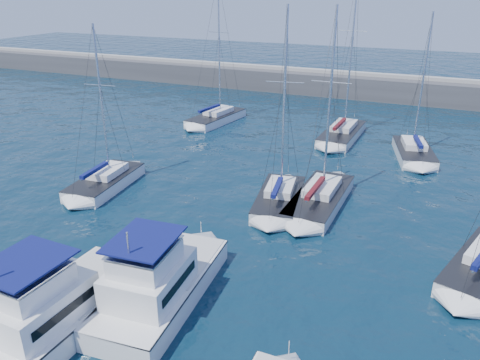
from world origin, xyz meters
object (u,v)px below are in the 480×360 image
at_px(motor_yacht_stbd_inner, 158,285).
at_px(sailboat_mid_d, 320,199).
at_px(sailboat_back_a, 216,118).
at_px(sailboat_back_c, 414,152).
at_px(motor_yacht_port_inner, 52,310).
at_px(sailboat_mid_a, 106,181).
at_px(sailboat_back_b, 342,133).
at_px(sailboat_mid_c, 279,198).

relative_size(motor_yacht_stbd_inner, sailboat_mid_d, 0.68).
relative_size(motor_yacht_stbd_inner, sailboat_back_a, 0.60).
bearing_deg(sailboat_back_c, sailboat_back_a, 157.50).
height_order(motor_yacht_port_inner, sailboat_back_a, sailboat_back_a).
bearing_deg(sailboat_mid_d, sailboat_mid_a, -166.13).
relative_size(motor_yacht_port_inner, motor_yacht_stbd_inner, 1.00).
bearing_deg(sailboat_back_a, sailboat_back_b, 7.43).
relative_size(sailboat_mid_a, sailboat_back_c, 0.97).
distance_m(motor_yacht_port_inner, motor_yacht_stbd_inner, 4.98).
relative_size(sailboat_mid_d, sailboat_back_a, 0.88).
relative_size(sailboat_mid_a, sailboat_mid_d, 0.90).
bearing_deg(sailboat_mid_c, sailboat_back_b, 77.79).
bearing_deg(motor_yacht_port_inner, sailboat_back_c, 69.15).
distance_m(motor_yacht_stbd_inner, sailboat_back_c, 29.87).
bearing_deg(motor_yacht_stbd_inner, sailboat_back_c, 65.40).
height_order(sailboat_mid_c, sailboat_back_c, sailboat_mid_c).
height_order(sailboat_mid_c, sailboat_back_a, sailboat_back_a).
bearing_deg(sailboat_back_b, sailboat_back_a, -179.25).
distance_m(motor_yacht_stbd_inner, sailboat_back_b, 31.44).
relative_size(motor_yacht_port_inner, sailboat_mid_d, 0.68).
bearing_deg(sailboat_back_b, sailboat_mid_d, -81.28).
bearing_deg(motor_yacht_port_inner, sailboat_back_b, 82.30).
bearing_deg(sailboat_mid_a, sailboat_mid_c, 4.47).
xyz_separation_m(motor_yacht_port_inner, sailboat_mid_a, (-8.54, 14.49, -0.63)).
bearing_deg(sailboat_mid_a, motor_yacht_port_inner, -65.22).
bearing_deg(motor_yacht_stbd_inner, motor_yacht_port_inner, -138.74).
relative_size(sailboat_mid_c, sailboat_back_c, 1.07).
distance_m(sailboat_back_a, sailboat_back_b, 14.90).
xyz_separation_m(sailboat_back_a, sailboat_back_b, (14.90, -0.31, 0.00)).
height_order(sailboat_back_a, sailboat_back_c, sailboat_back_a).
height_order(motor_yacht_port_inner, motor_yacht_stbd_inner, same).
xyz_separation_m(motor_yacht_port_inner, sailboat_back_c, (13.36, 31.77, -0.62)).
height_order(sailboat_mid_c, sailboat_back_b, sailboat_back_b).
height_order(sailboat_mid_d, sailboat_back_b, sailboat_back_b).
relative_size(motor_yacht_stbd_inner, sailboat_back_c, 0.73).
height_order(sailboat_mid_c, sailboat_mid_d, sailboat_mid_c).
xyz_separation_m(sailboat_mid_c, sailboat_back_c, (8.15, 14.79, -0.02)).
xyz_separation_m(sailboat_mid_a, sailboat_back_a, (-0.41, 20.76, 0.03)).
xyz_separation_m(sailboat_back_a, sailboat_back_c, (22.31, -3.49, -0.02)).
bearing_deg(sailboat_mid_d, sailboat_back_b, 97.99).
distance_m(sailboat_mid_c, sailboat_back_b, 17.98).
distance_m(sailboat_mid_a, sailboat_mid_d, 16.88).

